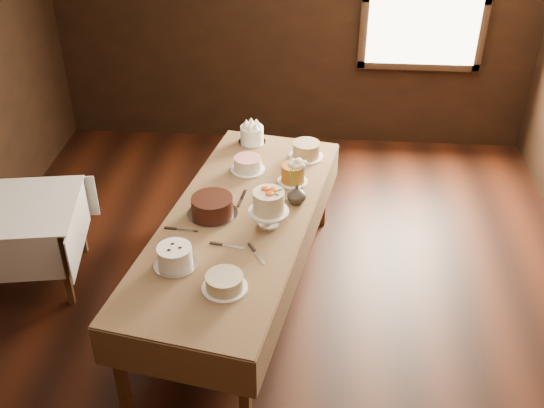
% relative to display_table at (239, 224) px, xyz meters
% --- Properties ---
extents(floor, '(5.00, 6.00, 0.01)m').
position_rel_display_table_xyz_m(floor, '(0.25, -0.25, -0.73)').
color(floor, black).
rests_on(floor, ground).
extents(wall_back, '(5.00, 0.02, 2.80)m').
position_rel_display_table_xyz_m(wall_back, '(0.25, 2.75, 0.67)').
color(wall_back, black).
rests_on(wall_back, ground).
extents(window, '(1.10, 0.05, 1.30)m').
position_rel_display_table_xyz_m(window, '(1.55, 2.69, 0.87)').
color(window, '#FFEABF').
rests_on(window, wall_back).
extents(display_table, '(1.44, 2.68, 0.79)m').
position_rel_display_table_xyz_m(display_table, '(0.00, 0.00, 0.00)').
color(display_table, '#4F321C').
rests_on(display_table, ground).
extents(side_table, '(0.97, 0.97, 0.71)m').
position_rel_display_table_xyz_m(side_table, '(-1.68, 0.13, -0.10)').
color(side_table, '#4F321C').
rests_on(side_table, ground).
extents(cake_meringue, '(0.24, 0.24, 0.15)m').
position_rel_display_table_xyz_m(cake_meringue, '(-0.02, 1.13, 0.13)').
color(cake_meringue, silver).
rests_on(cake_meringue, display_table).
extents(cake_speckled, '(0.28, 0.28, 0.13)m').
position_rel_display_table_xyz_m(cake_speckled, '(0.45, 0.91, 0.12)').
color(cake_speckled, white).
rests_on(cake_speckled, display_table).
extents(cake_lattice, '(0.30, 0.30, 0.10)m').
position_rel_display_table_xyz_m(cake_lattice, '(-0.01, 0.66, 0.11)').
color(cake_lattice, white).
rests_on(cake_lattice, display_table).
extents(cake_caramel, '(0.24, 0.24, 0.15)m').
position_rel_display_table_xyz_m(cake_caramel, '(0.36, 0.51, 0.13)').
color(cake_caramel, white).
rests_on(cake_caramel, display_table).
extents(cake_chocolate, '(0.36, 0.36, 0.14)m').
position_rel_display_table_xyz_m(cake_chocolate, '(-0.19, 0.02, 0.13)').
color(cake_chocolate, silver).
rests_on(cake_chocolate, display_table).
extents(cake_flowers, '(0.28, 0.28, 0.29)m').
position_rel_display_table_xyz_m(cake_flowers, '(0.22, -0.08, 0.18)').
color(cake_flowers, white).
rests_on(cake_flowers, display_table).
extents(cake_swirl, '(0.28, 0.28, 0.14)m').
position_rel_display_table_xyz_m(cake_swirl, '(-0.33, -0.57, 0.13)').
color(cake_swirl, silver).
rests_on(cake_swirl, display_table).
extents(cake_cream, '(0.28, 0.28, 0.10)m').
position_rel_display_table_xyz_m(cake_cream, '(0.01, -0.77, 0.11)').
color(cake_cream, white).
rests_on(cake_cream, display_table).
extents(cake_server_a, '(0.24, 0.07, 0.01)m').
position_rel_display_table_xyz_m(cake_server_a, '(0.01, -0.35, 0.06)').
color(cake_server_a, silver).
rests_on(cake_server_a, display_table).
extents(cake_server_b, '(0.15, 0.22, 0.01)m').
position_rel_display_table_xyz_m(cake_server_b, '(0.20, -0.45, 0.06)').
color(cake_server_b, silver).
rests_on(cake_server_b, display_table).
extents(cake_server_c, '(0.05, 0.24, 0.01)m').
position_rel_display_table_xyz_m(cake_server_c, '(0.00, 0.29, 0.06)').
color(cake_server_c, silver).
rests_on(cake_server_c, display_table).
extents(cake_server_d, '(0.21, 0.16, 0.01)m').
position_rel_display_table_xyz_m(cake_server_d, '(0.35, 0.26, 0.06)').
color(cake_server_d, silver).
rests_on(cake_server_d, display_table).
extents(cake_server_e, '(0.24, 0.05, 0.01)m').
position_rel_display_table_xyz_m(cake_server_e, '(-0.33, -0.19, 0.06)').
color(cake_server_e, silver).
rests_on(cake_server_e, display_table).
extents(flower_vase, '(0.17, 0.17, 0.15)m').
position_rel_display_table_xyz_m(flower_vase, '(0.41, 0.22, 0.13)').
color(flower_vase, '#2D2823').
rests_on(flower_vase, display_table).
extents(flower_bouquet, '(0.14, 0.14, 0.20)m').
position_rel_display_table_xyz_m(flower_bouquet, '(0.41, 0.22, 0.33)').
color(flower_bouquet, white).
rests_on(flower_bouquet, flower_vase).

